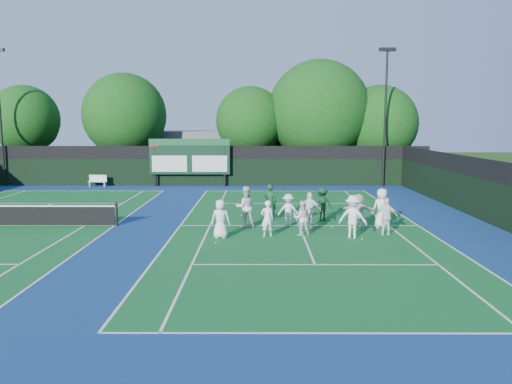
{
  "coord_description": "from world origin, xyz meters",
  "views": [
    {
      "loc": [
        -1.91,
        -21.54,
        4.69
      ],
      "look_at": [
        -2.0,
        3.0,
        1.3
      ],
      "focal_mm": 35.0,
      "sensor_mm": 36.0,
      "label": 1
    }
  ],
  "objects": [
    {
      "name": "light_pole_right",
      "position": [
        7.5,
        15.7,
        6.3
      ],
      "size": [
        1.2,
        0.3,
        10.12
      ],
      "color": "black",
      "rests_on": "ground"
    },
    {
      "name": "tree_e",
      "position": [
        8.13,
        19.58,
        4.49
      ],
      "size": [
        6.25,
        6.25,
        7.78
      ],
      "color": "black",
      "rests_on": "ground"
    },
    {
      "name": "tennis_ball_4",
      "position": [
        1.44,
        3.68,
        0.03
      ],
      "size": [
        0.07,
        0.07,
        0.07
      ],
      "primitive_type": "sphere",
      "color": "#AFC316",
      "rests_on": "ground"
    },
    {
      "name": "back_fence",
      "position": [
        -6.0,
        16.0,
        1.36
      ],
      "size": [
        34.0,
        0.08,
        3.0
      ],
      "color": "black",
      "rests_on": "ground"
    },
    {
      "name": "tree_a",
      "position": [
        -20.79,
        19.58,
        4.87
      ],
      "size": [
        5.5,
        5.5,
        7.78
      ],
      "color": "black",
      "rests_on": "ground"
    },
    {
      "name": "tennis_ball_3",
      "position": [
        -2.73,
        3.41,
        0.03
      ],
      "size": [
        0.07,
        0.07,
        0.07
      ],
      "primitive_type": "sphere",
      "color": "#AFC316",
      "rests_on": "ground"
    },
    {
      "name": "player_back_1",
      "position": [
        -0.51,
        0.9,
        0.75
      ],
      "size": [
        1.02,
        0.66,
        1.5
      ],
      "primitive_type": "imported",
      "rotation": [
        0.0,
        0.0,
        3.03
      ],
      "color": "silver",
      "rests_on": "ground"
    },
    {
      "name": "tree_d",
      "position": [
        3.22,
        19.58,
        5.46
      ],
      "size": [
        8.27,
        8.27,
        9.8
      ],
      "color": "black",
      "rests_on": "ground"
    },
    {
      "name": "player_back_2",
      "position": [
        0.41,
        0.36,
        0.83
      ],
      "size": [
        0.99,
        0.44,
        1.66
      ],
      "primitive_type": "imported",
      "rotation": [
        0.0,
        0.0,
        3.1
      ],
      "color": "white",
      "rests_on": "ground"
    },
    {
      "name": "player_front_0",
      "position": [
        -3.44,
        -1.45,
        0.8
      ],
      "size": [
        0.85,
        0.62,
        1.6
      ],
      "primitive_type": "imported",
      "rotation": [
        0.0,
        0.0,
        2.99
      ],
      "color": "white",
      "rests_on": "ground"
    },
    {
      "name": "court_apron",
      "position": [
        -6.0,
        1.0,
        0.0
      ],
      "size": [
        34.0,
        32.0,
        0.01
      ],
      "primitive_type": "cube",
      "color": "navy",
      "rests_on": "ground"
    },
    {
      "name": "player_front_1",
      "position": [
        -1.51,
        -1.17,
        0.76
      ],
      "size": [
        0.62,
        0.48,
        1.52
      ],
      "primitive_type": "imported",
      "rotation": [
        0.0,
        0.0,
        3.37
      ],
      "color": "white",
      "rests_on": "ground"
    },
    {
      "name": "bench",
      "position": [
        -13.86,
        15.36,
        0.47
      ],
      "size": [
        1.41,
        0.55,
        0.87
      ],
      "color": "silver",
      "rests_on": "ground"
    },
    {
      "name": "tree_c",
      "position": [
        -2.39,
        19.58,
        4.74
      ],
      "size": [
        5.6,
        5.6,
        7.69
      ],
      "color": "black",
      "rests_on": "ground"
    },
    {
      "name": "tennis_ball_1",
      "position": [
        1.24,
        2.61,
        0.03
      ],
      "size": [
        0.07,
        0.07,
        0.07
      ],
      "primitive_type": "sphere",
      "color": "#AFC316",
      "rests_on": "ground"
    },
    {
      "name": "coach_right",
      "position": [
        1.2,
        2.29,
        0.81
      ],
      "size": [
        1.18,
        0.89,
        1.63
      ],
      "primitive_type": "imported",
      "rotation": [
        0.0,
        0.0,
        3.44
      ],
      "color": "#0D321C",
      "rests_on": "ground"
    },
    {
      "name": "player_front_2",
      "position": [
        -0.05,
        -0.92,
        0.74
      ],
      "size": [
        0.77,
        0.62,
        1.48
      ],
      "primitive_type": "imported",
      "rotation": [
        0.0,
        0.0,
        3.23
      ],
      "color": "silver",
      "rests_on": "ground"
    },
    {
      "name": "tennis_ball_0",
      "position": [
        -3.57,
        -2.4,
        0.03
      ],
      "size": [
        0.07,
        0.07,
        0.07
      ],
      "primitive_type": "sphere",
      "color": "#AFC316",
      "rests_on": "ground"
    },
    {
      "name": "ground",
      "position": [
        0.0,
        0.0,
        0.0
      ],
      "size": [
        120.0,
        120.0,
        0.0
      ],
      "primitive_type": "plane",
      "color": "#1A3A0F",
      "rests_on": "ground"
    },
    {
      "name": "divider_fence_right",
      "position": [
        9.0,
        1.0,
        1.36
      ],
      "size": [
        0.08,
        32.0,
        3.0
      ],
      "color": "black",
      "rests_on": "ground"
    },
    {
      "name": "scoreboard",
      "position": [
        -7.01,
        15.59,
        2.19
      ],
      "size": [
        6.0,
        0.21,
        3.55
      ],
      "color": "black",
      "rests_on": "ground"
    },
    {
      "name": "player_back_3",
      "position": [
        2.62,
        0.53,
        0.79
      ],
      "size": [
        1.53,
        0.83,
        1.57
      ],
      "primitive_type": "imported",
      "rotation": [
        0.0,
        0.0,
        2.88
      ],
      "color": "silver",
      "rests_on": "ground"
    },
    {
      "name": "tennis_ball_2",
      "position": [
        1.47,
        0.63,
        0.03
      ],
      "size": [
        0.07,
        0.07,
        0.07
      ],
      "primitive_type": "sphere",
      "color": "#AFC316",
      "rests_on": "ground"
    },
    {
      "name": "near_court",
      "position": [
        0.0,
        1.0,
        0.01
      ],
      "size": [
        11.05,
        23.85,
        0.01
      ],
      "color": "#115522",
      "rests_on": "ground"
    },
    {
      "name": "player_front_3",
      "position": [
        1.99,
        -1.45,
        0.89
      ],
      "size": [
        1.3,
        0.98,
        1.78
      ],
      "primitive_type": "imported",
      "rotation": [
        0.0,
        0.0,
        2.83
      ],
      "color": "white",
      "rests_on": "ground"
    },
    {
      "name": "tree_b",
      "position": [
        -12.62,
        19.58,
        5.18
      ],
      "size": [
        6.77,
        6.77,
        8.74
      ],
      "color": "black",
      "rests_on": "ground"
    },
    {
      "name": "coach_left",
      "position": [
        -1.31,
        2.44,
        0.88
      ],
      "size": [
        0.75,
        0.63,
        1.76
      ],
      "primitive_type": "imported",
      "rotation": [
        0.0,
        0.0,
        2.76
      ],
      "color": "#103D1E",
      "rests_on": "ground"
    },
    {
      "name": "player_back_4",
      "position": [
        3.69,
        0.66,
        0.89
      ],
      "size": [
        0.97,
        0.74,
        1.79
      ],
      "primitive_type": "imported",
      "rotation": [
        0.0,
        0.0,
        3.35
      ],
      "color": "white",
      "rests_on": "ground"
    },
    {
      "name": "player_front_4",
      "position": [
        3.51,
        -0.9,
        0.79
      ],
      "size": [
        0.99,
        0.56,
        1.59
      ],
      "primitive_type": "imported",
      "rotation": [
        0.0,
        0.0,
        2.94
      ],
      "color": "white",
      "rests_on": "ground"
    },
    {
      "name": "player_back_0",
      "position": [
        -2.47,
        0.68,
        0.94
      ],
      "size": [
        1.03,
        0.87,
        1.88
      ],
      "primitive_type": "imported",
      "rotation": [
        0.0,
        0.0,
        3.33
      ],
      "color": "silver",
      "rests_on": "ground"
    },
    {
      "name": "tennis_ball_5",
      "position": [
        2.33,
        -1.74,
        0.03
      ],
      "size": [
        0.07,
        0.07,
        0.07
      ],
      "primitive_type": "sphere",
      "color": "#AFC316",
      "rests_on": "ground"
    },
    {
      "name": "clubhouse",
      "position": [
        -2.0,
        24.0,
        2.0
      ],
      "size": [
        18.0,
        6.0,
        4.0
      ],
      "primitive_type": "cube",
      "color": "slate",
      "rests_on": "ground"
    }
  ]
}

